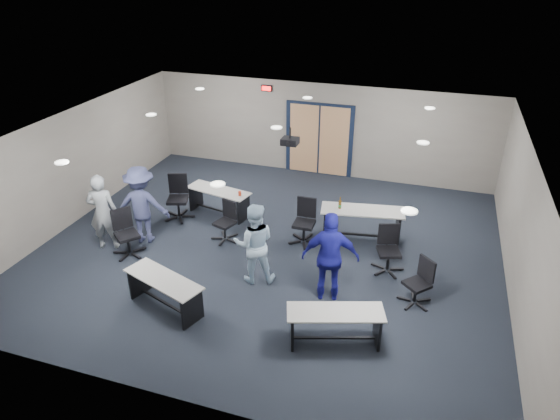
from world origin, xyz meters
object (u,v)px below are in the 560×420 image
(table_front_left, at_px, (164,288))
(table_back_left, at_px, (219,198))
(chair_back_a, at_px, (178,198))
(person_lightblue, at_px, (254,243))
(chair_loose_left, at_px, (127,234))
(chair_loose_right, at_px, (417,283))
(chair_back_c, at_px, (304,222))
(person_back, at_px, (142,205))
(chair_back_d, at_px, (389,250))
(chair_back_b, at_px, (224,222))
(table_front_right, at_px, (335,321))
(person_gray, at_px, (103,212))
(person_navy, at_px, (330,257))
(table_back_right, at_px, (361,219))

(table_front_left, distance_m, table_back_left, 3.81)
(chair_back_a, xyz_separation_m, person_lightblue, (2.73, -1.88, 0.29))
(table_back_left, distance_m, chair_loose_left, 2.62)
(table_front_left, height_order, chair_loose_right, chair_loose_right)
(chair_back_c, xyz_separation_m, person_back, (-3.50, -1.03, 0.39))
(table_front_left, distance_m, chair_back_d, 4.55)
(table_back_left, bearing_deg, person_back, -110.86)
(table_front_left, relative_size, chair_back_a, 1.55)
(table_front_left, distance_m, chair_back_b, 2.63)
(table_front_left, relative_size, chair_back_d, 1.70)
(person_back, bearing_deg, person_lightblue, 151.25)
(chair_loose_left, xyz_separation_m, person_back, (0.03, 0.65, 0.39))
(table_back_left, height_order, person_lightblue, person_lightblue)
(table_front_right, relative_size, chair_back_b, 1.82)
(table_front_right, relative_size, chair_loose_left, 1.63)
(person_gray, bearing_deg, person_back, -161.53)
(person_navy, xyz_separation_m, person_back, (-4.51, 0.79, 0.00))
(table_back_left, distance_m, chair_back_a, 1.02)
(chair_back_a, xyz_separation_m, person_back, (-0.22, -1.20, 0.36))
(table_front_right, height_order, chair_loose_left, chair_loose_left)
(chair_back_d, relative_size, person_navy, 0.55)
(table_front_left, height_order, table_front_right, table_front_left)
(table_back_left, distance_m, chair_back_b, 1.30)
(table_front_right, xyz_separation_m, chair_back_c, (-1.38, 3.02, 0.07))
(chair_back_a, xyz_separation_m, chair_loose_right, (5.90, -1.68, -0.08))
(chair_back_d, height_order, person_gray, person_gray)
(chair_loose_right, xyz_separation_m, person_lightblue, (-3.16, -0.20, 0.38))
(chair_back_b, bearing_deg, chair_back_a, 176.37)
(chair_back_c, bearing_deg, table_back_right, 23.79)
(chair_loose_right, bearing_deg, chair_back_d, 166.75)
(table_front_right, bearing_deg, chair_back_b, 122.99)
(table_back_right, xyz_separation_m, chair_loose_left, (-4.74, -2.24, 0.00))
(person_back, bearing_deg, chair_loose_left, 71.96)
(table_front_right, xyz_separation_m, chair_back_b, (-3.15, 2.57, 0.02))
(table_front_left, bearing_deg, chair_loose_left, 160.11)
(chair_back_a, relative_size, chair_back_b, 1.19)
(table_back_left, height_order, person_back, person_back)
(chair_back_a, height_order, person_navy, person_navy)
(table_front_right, height_order, person_navy, person_navy)
(table_front_right, bearing_deg, table_back_right, 74.98)
(chair_loose_right, bearing_deg, table_back_right, 166.49)
(table_front_left, height_order, person_back, person_back)
(chair_loose_left, bearing_deg, table_front_left, -91.12)
(table_front_right, relative_size, chair_back_a, 1.53)
(chair_back_c, relative_size, person_lightblue, 0.62)
(chair_loose_left, relative_size, person_back, 0.57)
(chair_loose_right, xyz_separation_m, person_gray, (-6.77, -0.04, 0.41))
(chair_loose_left, height_order, person_navy, person_navy)
(table_front_right, xyz_separation_m, chair_loose_left, (-4.91, 1.35, 0.07))
(chair_back_d, bearing_deg, table_back_left, 145.09)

